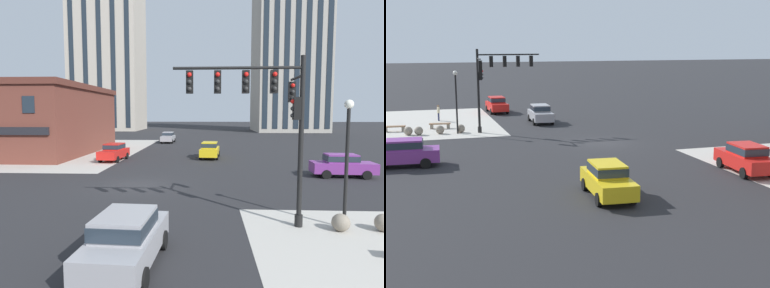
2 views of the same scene
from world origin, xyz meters
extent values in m
plane|color=#262628|center=(0.00, 0.00, 0.00)|extent=(320.00, 320.00, 0.00)
cylinder|color=black|center=(8.20, -7.30, 0.25)|extent=(0.32, 0.32, 0.50)
cylinder|color=black|center=(8.20, -7.30, 3.44)|extent=(0.20, 0.20, 6.88)
cylinder|color=black|center=(5.64, -7.30, 6.41)|extent=(5.13, 0.12, 0.12)
cylinder|color=black|center=(8.20, -6.40, 6.11)|extent=(0.11, 1.80, 0.11)
cube|color=black|center=(7.09, -7.30, 5.86)|extent=(0.28, 0.28, 0.90)
sphere|color=red|center=(7.09, -7.46, 6.14)|extent=(0.18, 0.18, 0.18)
sphere|color=#282828|center=(7.09, -7.46, 5.86)|extent=(0.18, 0.18, 0.18)
sphere|color=#282828|center=(7.09, -7.46, 5.58)|extent=(0.18, 0.18, 0.18)
cube|color=black|center=(5.97, -7.30, 5.86)|extent=(0.28, 0.28, 0.90)
sphere|color=red|center=(5.97, -7.46, 6.14)|extent=(0.18, 0.18, 0.18)
sphere|color=#282828|center=(5.97, -7.46, 5.86)|extent=(0.18, 0.18, 0.18)
sphere|color=#282828|center=(5.97, -7.46, 5.58)|extent=(0.18, 0.18, 0.18)
cube|color=black|center=(4.86, -7.30, 5.86)|extent=(0.28, 0.28, 0.90)
sphere|color=red|center=(4.86, -7.46, 6.14)|extent=(0.18, 0.18, 0.18)
sphere|color=#282828|center=(4.86, -7.46, 5.86)|extent=(0.18, 0.18, 0.18)
sphere|color=#282828|center=(4.86, -7.46, 5.58)|extent=(0.18, 0.18, 0.18)
cube|color=black|center=(3.74, -7.30, 5.86)|extent=(0.28, 0.28, 0.90)
sphere|color=red|center=(3.74, -7.46, 6.14)|extent=(0.18, 0.18, 0.18)
sphere|color=#282828|center=(3.74, -7.46, 5.86)|extent=(0.18, 0.18, 0.18)
sphere|color=#282828|center=(3.74, -7.46, 5.58)|extent=(0.18, 0.18, 0.18)
cube|color=black|center=(8.00, -7.30, 4.81)|extent=(0.28, 0.28, 0.90)
sphere|color=red|center=(7.84, -7.30, 5.09)|extent=(0.18, 0.18, 0.18)
sphere|color=#282828|center=(7.84, -7.30, 4.81)|extent=(0.18, 0.18, 0.18)
sphere|color=#282828|center=(7.84, -7.30, 4.53)|extent=(0.18, 0.18, 0.18)
cube|color=black|center=(8.20, -5.60, 5.56)|extent=(0.28, 0.28, 0.90)
sphere|color=red|center=(8.20, -5.76, 5.84)|extent=(0.18, 0.18, 0.18)
sphere|color=#282828|center=(8.20, -5.76, 5.56)|extent=(0.18, 0.18, 0.18)
sphere|color=#282828|center=(8.20, -5.76, 5.28)|extent=(0.18, 0.18, 0.18)
sphere|color=gray|center=(9.71, -7.77, 0.35)|extent=(0.70, 0.70, 0.70)
sphere|color=gray|center=(11.39, -7.70, 0.35)|extent=(0.70, 0.70, 0.70)
sphere|color=gray|center=(13.07, -7.61, 0.35)|extent=(0.70, 0.70, 0.70)
sphere|color=gray|center=(13.88, -7.82, 0.35)|extent=(0.70, 0.70, 0.70)
cube|color=#8E6B4C|center=(11.24, -10.43, 0.44)|extent=(1.85, 0.71, 0.10)
cube|color=gray|center=(10.55, -10.34, 0.20)|extent=(0.29, 0.44, 0.39)
cube|color=gray|center=(11.94, -10.52, 0.20)|extent=(0.29, 0.44, 0.39)
cube|color=#8E6B4C|center=(14.99, -9.98, 0.44)|extent=(1.82, 0.58, 0.10)
cube|color=gray|center=(14.30, -9.94, 0.20)|extent=(0.26, 0.42, 0.39)
cube|color=gray|center=(15.69, -10.02, 0.20)|extent=(0.26, 0.42, 0.39)
cylinder|color=#232847|center=(11.10, -15.33, 0.38)|extent=(0.13, 0.13, 0.77)
cylinder|color=#232847|center=(11.08, -15.16, 0.38)|extent=(0.13, 0.13, 0.77)
cube|color=beige|center=(11.09, -15.25, 1.04)|extent=(0.23, 0.36, 0.54)
cylinder|color=beige|center=(11.11, -15.47, 1.07)|extent=(0.09, 0.09, 0.52)
cylinder|color=beige|center=(11.07, -15.02, 1.07)|extent=(0.09, 0.09, 0.52)
sphere|color=brown|center=(11.09, -15.25, 1.44)|extent=(0.21, 0.21, 0.21)
cylinder|color=black|center=(10.00, -7.36, 2.40)|extent=(0.14, 0.14, 4.80)
sphere|color=white|center=(10.00, -7.36, 4.98)|extent=(0.36, 0.36, 0.36)
cube|color=gold|center=(4.60, 13.43, 0.70)|extent=(2.10, 4.52, 0.76)
cube|color=gold|center=(4.59, 13.28, 1.38)|extent=(1.66, 2.22, 0.60)
cube|color=#232D38|center=(4.59, 13.28, 1.38)|extent=(1.70, 2.31, 0.40)
cylinder|color=black|center=(3.87, 14.85, 0.32)|extent=(0.27, 0.66, 0.64)
cylinder|color=black|center=(5.54, 14.72, 0.32)|extent=(0.27, 0.66, 0.64)
cylinder|color=black|center=(3.66, 12.13, 0.32)|extent=(0.27, 0.66, 0.64)
cylinder|color=black|center=(5.33, 12.00, 0.32)|extent=(0.27, 0.66, 0.64)
cube|color=red|center=(-4.76, 11.10, 0.70)|extent=(2.11, 4.53, 0.76)
cube|color=red|center=(-4.74, 11.25, 1.38)|extent=(1.66, 2.23, 0.60)
cube|color=#232D38|center=(-4.74, 11.25, 1.38)|extent=(1.71, 2.32, 0.40)
cylinder|color=black|center=(-4.04, 9.67, 0.32)|extent=(0.27, 0.66, 0.64)
cylinder|color=black|center=(-5.70, 9.81, 0.32)|extent=(0.27, 0.66, 0.64)
cylinder|color=black|center=(-3.81, 12.39, 0.32)|extent=(0.27, 0.66, 0.64)
cube|color=red|center=(4.81, -19.63, 0.70)|extent=(1.86, 4.44, 0.76)
cube|color=red|center=(4.81, -19.78, 1.38)|extent=(1.54, 2.15, 0.60)
cube|color=#232D38|center=(4.81, -19.78, 1.38)|extent=(1.58, 2.23, 0.40)
cylinder|color=black|center=(3.94, -18.28, 0.32)|extent=(0.23, 0.64, 0.64)
cylinder|color=black|center=(5.61, -18.24, 0.32)|extent=(0.23, 0.64, 0.64)
cylinder|color=black|center=(4.01, -21.01, 0.32)|extent=(0.23, 0.64, 0.64)
cylinder|color=black|center=(5.68, -20.97, 0.32)|extent=(0.23, 0.64, 0.64)
cube|color=#99999E|center=(2.07, -11.17, 0.70)|extent=(2.00, 4.49, 0.76)
cube|color=#99999E|center=(2.06, -11.32, 1.38)|extent=(1.61, 2.19, 0.60)
cube|color=#232D38|center=(2.06, -11.32, 1.38)|extent=(1.65, 2.28, 0.40)
cylinder|color=black|center=(1.31, -9.76, 0.32)|extent=(0.26, 0.65, 0.64)
cylinder|color=black|center=(2.98, -9.85, 0.32)|extent=(0.26, 0.65, 0.64)
cylinder|color=black|center=(1.16, -12.48, 0.32)|extent=(0.26, 0.65, 0.64)
cylinder|color=black|center=(2.83, -12.57, 0.32)|extent=(0.26, 0.65, 0.64)
cube|color=#7A3389|center=(14.23, 3.67, 0.70)|extent=(4.49, 1.99, 0.76)
cube|color=#7A3389|center=(14.08, 3.67, 1.38)|extent=(2.19, 1.60, 0.60)
cube|color=#232D38|center=(14.08, 3.67, 1.38)|extent=(2.28, 1.64, 0.40)
cylinder|color=black|center=(12.91, 4.57, 0.32)|extent=(0.65, 0.25, 0.64)
cylinder|color=black|center=(12.82, 2.90, 0.32)|extent=(0.65, 0.25, 0.64)
camera|label=1|loc=(4.53, -20.79, 4.63)|focal=31.22mm
camera|label=2|loc=(13.55, 37.02, 7.49)|focal=50.03mm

